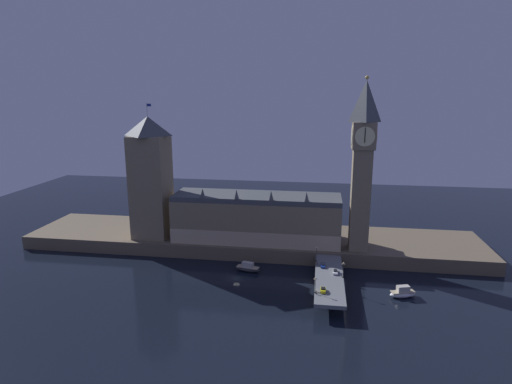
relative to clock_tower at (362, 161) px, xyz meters
name	(u,v)px	position (x,y,z in m)	size (l,w,h in m)	color
ground_plane	(236,279)	(-50.37, -25.57, -46.24)	(400.00, 400.00, 0.00)	black
embankment	(252,240)	(-50.37, 13.43, -43.10)	(220.00, 42.00, 6.28)	brown
parliament_hall	(257,217)	(-46.64, 5.99, -29.07)	(77.93, 22.44, 26.22)	#7F7056
clock_tower	(362,161)	(0.00, 0.00, 0.00)	(10.09, 10.20, 75.25)	#7F7056
victoria_tower	(151,177)	(-97.48, 4.20, -10.92)	(16.86, 16.86, 63.77)	#7F7056
bridge	(329,281)	(-12.95, -30.57, -42.35)	(10.83, 46.00, 5.55)	slate
car_northbound_lead	(323,265)	(-15.33, -20.82, -40.08)	(1.90, 4.41, 1.30)	navy
car_northbound_trail	(323,290)	(-15.33, -43.71, -39.97)	(1.94, 3.84, 1.54)	yellow
car_southbound_trail	(335,272)	(-10.57, -26.65, -40.06)	(1.90, 4.79, 1.34)	white
pedestrian_near_rail	(316,292)	(-17.71, -46.11, -39.86)	(0.38, 0.38, 1.59)	black
pedestrian_mid_walk	(342,274)	(-8.19, -29.57, -39.75)	(0.38, 0.38, 1.78)	black
pedestrian_far_rail	(317,263)	(-17.71, -19.79, -39.80)	(0.38, 0.38, 1.68)	black
street_lamp_near	(315,283)	(-18.11, -45.29, -36.92)	(1.34, 0.60, 6.03)	#2D3333
street_lamp_mid	(343,268)	(-7.79, -30.57, -36.78)	(1.34, 0.60, 6.25)	#2D3333
street_lamp_far	(316,252)	(-18.11, -15.85, -36.50)	(1.34, 0.60, 6.70)	#2D3333
boat_upstream	(248,268)	(-46.98, -17.50, -44.75)	(11.45, 5.89, 4.10)	#28282D
boat_downstream	(403,293)	(14.36, -32.19, -44.62)	(10.77, 6.58, 4.44)	white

